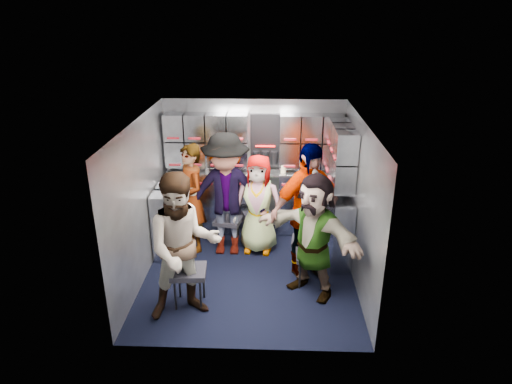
{
  "coord_description": "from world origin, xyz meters",
  "views": [
    {
      "loc": [
        0.29,
        -5.36,
        3.4
      ],
      "look_at": [
        0.08,
        0.35,
        1.06
      ],
      "focal_mm": 32.0,
      "sensor_mm": 36.0,
      "label": 1
    }
  ],
  "objects_px": {
    "jump_seat_near_left": "(189,273)",
    "jump_seat_mid_right": "(304,242)",
    "jump_seat_near_right": "(311,257)",
    "attendant_standing": "(191,199)",
    "attendant_arc_a": "(184,247)",
    "jump_seat_center": "(259,218)",
    "attendant_arc_b": "(226,195)",
    "attendant_arc_d": "(307,211)",
    "jump_seat_mid_left": "(228,222)",
    "attendant_arc_c": "(258,204)",
    "attendant_arc_e": "(313,236)"
  },
  "relations": [
    {
      "from": "attendant_arc_c",
      "to": "jump_seat_near_left",
      "type": "bearing_deg",
      "value": -112.68
    },
    {
      "from": "jump_seat_near_left",
      "to": "jump_seat_mid_right",
      "type": "height_order",
      "value": "jump_seat_near_left"
    },
    {
      "from": "jump_seat_center",
      "to": "attendant_arc_d",
      "type": "bearing_deg",
      "value": -50.24
    },
    {
      "from": "jump_seat_near_left",
      "to": "jump_seat_center",
      "type": "relative_size",
      "value": 0.94
    },
    {
      "from": "attendant_arc_c",
      "to": "attendant_arc_e",
      "type": "bearing_deg",
      "value": -49.31
    },
    {
      "from": "jump_seat_mid_right",
      "to": "attendant_arc_d",
      "type": "relative_size",
      "value": 0.22
    },
    {
      "from": "jump_seat_near_right",
      "to": "attendant_arc_a",
      "type": "relative_size",
      "value": 0.25
    },
    {
      "from": "jump_seat_near_left",
      "to": "jump_seat_near_right",
      "type": "relative_size",
      "value": 1.09
    },
    {
      "from": "jump_seat_center",
      "to": "attendant_standing",
      "type": "height_order",
      "value": "attendant_standing"
    },
    {
      "from": "attendant_arc_a",
      "to": "attendant_arc_e",
      "type": "distance_m",
      "value": 1.58
    },
    {
      "from": "jump_seat_near_left",
      "to": "attendant_arc_a",
      "type": "relative_size",
      "value": 0.28
    },
    {
      "from": "attendant_arc_e",
      "to": "attendant_arc_c",
      "type": "bearing_deg",
      "value": 163.05
    },
    {
      "from": "jump_seat_center",
      "to": "jump_seat_mid_right",
      "type": "bearing_deg",
      "value": -42.82
    },
    {
      "from": "attendant_standing",
      "to": "attendant_arc_a",
      "type": "distance_m",
      "value": 1.57
    },
    {
      "from": "attendant_arc_d",
      "to": "attendant_arc_e",
      "type": "xyz_separation_m",
      "value": [
        0.05,
        -0.46,
        -0.12
      ]
    },
    {
      "from": "jump_seat_mid_left",
      "to": "jump_seat_mid_right",
      "type": "distance_m",
      "value": 1.23
    },
    {
      "from": "jump_seat_mid_left",
      "to": "attendant_arc_c",
      "type": "bearing_deg",
      "value": -12.94
    },
    {
      "from": "attendant_arc_b",
      "to": "attendant_arc_d",
      "type": "bearing_deg",
      "value": -24.81
    },
    {
      "from": "attendant_arc_a",
      "to": "attendant_arc_c",
      "type": "distance_m",
      "value": 1.75
    },
    {
      "from": "attendant_standing",
      "to": "attendant_arc_c",
      "type": "distance_m",
      "value": 0.98
    },
    {
      "from": "jump_seat_mid_right",
      "to": "attendant_arc_d",
      "type": "height_order",
      "value": "attendant_arc_d"
    },
    {
      "from": "jump_seat_mid_left",
      "to": "jump_seat_center",
      "type": "height_order",
      "value": "jump_seat_center"
    },
    {
      "from": "jump_seat_mid_right",
      "to": "jump_seat_near_right",
      "type": "relative_size",
      "value": 0.92
    },
    {
      "from": "jump_seat_near_left",
      "to": "attendant_arc_e",
      "type": "distance_m",
      "value": 1.57
    },
    {
      "from": "attendant_arc_e",
      "to": "attendant_arc_a",
      "type": "bearing_deg",
      "value": -122.21
    },
    {
      "from": "attendant_arc_d",
      "to": "attendant_arc_e",
      "type": "relative_size",
      "value": 1.15
    },
    {
      "from": "jump_seat_center",
      "to": "attendant_arc_e",
      "type": "relative_size",
      "value": 0.32
    },
    {
      "from": "jump_seat_center",
      "to": "attendant_arc_c",
      "type": "height_order",
      "value": "attendant_arc_c"
    },
    {
      "from": "jump_seat_center",
      "to": "jump_seat_near_right",
      "type": "distance_m",
      "value": 1.28
    },
    {
      "from": "jump_seat_mid_left",
      "to": "jump_seat_mid_right",
      "type": "relative_size",
      "value": 1.1
    },
    {
      "from": "jump_seat_center",
      "to": "attendant_standing",
      "type": "xyz_separation_m",
      "value": [
        -0.97,
        -0.18,
        0.38
      ]
    },
    {
      "from": "jump_seat_center",
      "to": "jump_seat_mid_right",
      "type": "xyz_separation_m",
      "value": [
        0.65,
        -0.61,
        -0.07
      ]
    },
    {
      "from": "jump_seat_mid_left",
      "to": "jump_seat_mid_right",
      "type": "xyz_separation_m",
      "value": [
        1.11,
        -0.53,
        -0.03
      ]
    },
    {
      "from": "attendant_arc_a",
      "to": "attendant_arc_d",
      "type": "relative_size",
      "value": 0.96
    },
    {
      "from": "jump_seat_near_left",
      "to": "attendant_arc_c",
      "type": "distance_m",
      "value": 1.62
    },
    {
      "from": "jump_seat_near_right",
      "to": "attendant_arc_b",
      "type": "height_order",
      "value": "attendant_arc_b"
    },
    {
      "from": "jump_seat_mid_left",
      "to": "attendant_arc_d",
      "type": "relative_size",
      "value": 0.24
    },
    {
      "from": "attendant_arc_b",
      "to": "attendant_arc_d",
      "type": "xyz_separation_m",
      "value": [
        1.11,
        -0.53,
        0.01
      ]
    },
    {
      "from": "jump_seat_near_right",
      "to": "attendant_arc_b",
      "type": "distance_m",
      "value": 1.5
    },
    {
      "from": "jump_seat_mid_left",
      "to": "attendant_arc_b",
      "type": "bearing_deg",
      "value": -90.0
    },
    {
      "from": "jump_seat_center",
      "to": "attendant_arc_e",
      "type": "bearing_deg",
      "value": -60.33
    },
    {
      "from": "jump_seat_center",
      "to": "attendant_arc_b",
      "type": "bearing_deg",
      "value": -150.6
    },
    {
      "from": "jump_seat_mid_left",
      "to": "attendant_arc_b",
      "type": "relative_size",
      "value": 0.25
    },
    {
      "from": "attendant_arc_c",
      "to": "attendant_standing",
      "type": "bearing_deg",
      "value": -172.97
    },
    {
      "from": "jump_seat_near_right",
      "to": "jump_seat_mid_left",
      "type": "bearing_deg",
      "value": 139.65
    },
    {
      "from": "attendant_arc_a",
      "to": "attendant_arc_c",
      "type": "height_order",
      "value": "attendant_arc_a"
    },
    {
      "from": "jump_seat_mid_right",
      "to": "jump_seat_near_right",
      "type": "bearing_deg",
      "value": -83.22
    },
    {
      "from": "jump_seat_mid_right",
      "to": "attendant_arc_a",
      "type": "distance_m",
      "value": 1.91
    },
    {
      "from": "jump_seat_near_left",
      "to": "attendant_arc_d",
      "type": "distance_m",
      "value": 1.71
    },
    {
      "from": "jump_seat_mid_left",
      "to": "jump_seat_mid_right",
      "type": "bearing_deg",
      "value": -25.58
    }
  ]
}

